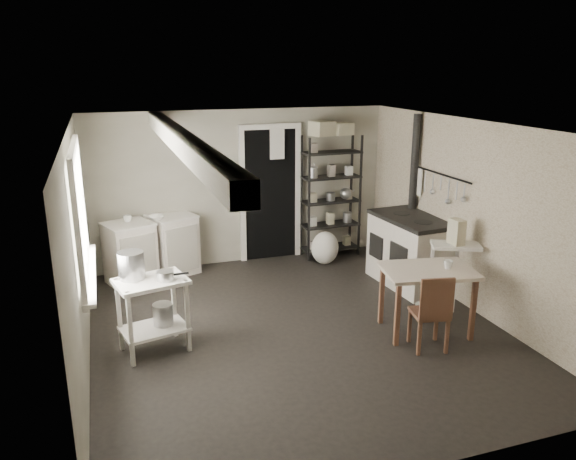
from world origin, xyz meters
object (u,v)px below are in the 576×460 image
object	(u,v)px
stove	(410,254)
flour_sack	(325,249)
work_table	(426,300)
base_cabinets	(152,247)
chair	(430,306)
prep_table	(153,316)
shelf_rack	(331,197)
stockpot	(131,265)

from	to	relation	value
stove	flour_sack	bearing A→B (deg)	120.11
work_table	base_cabinets	bearing A→B (deg)	135.50
stove	chair	bearing A→B (deg)	-118.38
prep_table	base_cabinets	world-z (taller)	base_cabinets
prep_table	shelf_rack	size ratio (longest dim) A/B	0.42
base_cabinets	flour_sack	world-z (taller)	base_cabinets
stockpot	flour_sack	distance (m)	3.49
work_table	stove	bearing A→B (deg)	66.85
stove	shelf_rack	bearing A→B (deg)	105.51
prep_table	chair	xyz separation A→B (m)	(2.76, -0.87, 0.08)
prep_table	base_cabinets	size ratio (longest dim) A/B	0.61
prep_table	stove	distance (m)	3.59
prep_table	stove	bearing A→B (deg)	12.75
prep_table	shelf_rack	xyz separation A→B (m)	(2.96, 2.30, 0.55)
chair	flour_sack	world-z (taller)	chair
shelf_rack	work_table	size ratio (longest dim) A/B	1.91
work_table	flour_sack	xyz separation A→B (m)	(-0.22, 2.45, -0.14)
stockpot	work_table	bearing A→B (deg)	-11.38
prep_table	flour_sack	bearing A→B (deg)	35.30
prep_table	chair	bearing A→B (deg)	-17.40
prep_table	stove	world-z (taller)	stove
prep_table	work_table	size ratio (longest dim) A/B	0.81
prep_table	shelf_rack	bearing A→B (deg)	37.87
stockpot	stove	xyz separation A→B (m)	(3.68, 0.69, -0.50)
stockpot	work_table	world-z (taller)	stockpot
shelf_rack	chair	distance (m)	3.21
chair	shelf_rack	bearing A→B (deg)	97.90
stockpot	flour_sack	size ratio (longest dim) A/B	0.57
base_cabinets	shelf_rack	distance (m)	2.80
stove	work_table	world-z (taller)	stove
work_table	flour_sack	distance (m)	2.46
stockpot	base_cabinets	xyz separation A→B (m)	(0.37, 2.07, -0.48)
stove	flour_sack	size ratio (longest dim) A/B	2.41
stockpot	chair	world-z (taller)	stockpot
stove	chair	world-z (taller)	stove
prep_table	work_table	world-z (taller)	prep_table
stockpot	flour_sack	xyz separation A→B (m)	(2.90, 1.82, -0.70)
stockpot	shelf_rack	bearing A→B (deg)	35.01
shelf_rack	flour_sack	size ratio (longest dim) A/B	3.76
base_cabinets	shelf_rack	bearing A→B (deg)	-18.21
flour_sack	chair	bearing A→B (deg)	-89.14
base_cabinets	work_table	world-z (taller)	base_cabinets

